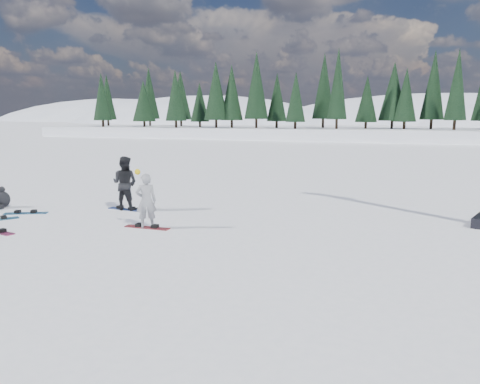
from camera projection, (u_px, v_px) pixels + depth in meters
name	position (u px, v px, depth m)	size (l,w,h in m)	color
ground	(78.00, 221.00, 15.68)	(420.00, 420.00, 0.00)	white
alpine_backdrop	(350.00, 156.00, 197.69)	(412.50, 227.00, 53.20)	white
snowboarder_woman	(146.00, 201.00, 14.60)	(0.76, 0.69, 1.88)	#98989C
snowboarder_man	(125.00, 183.00, 17.39)	(0.98, 0.76, 2.01)	black
seated_rider	(2.00, 200.00, 17.90)	(0.64, 1.00, 0.82)	black
snowboard_woman	(147.00, 228.00, 14.74)	(1.50, 0.28, 0.03)	maroon
snowboard_man	(126.00, 209.00, 17.56)	(1.50, 0.28, 0.03)	#1C3E9C
snowboard_loose_c	(26.00, 213.00, 16.87)	(1.50, 0.28, 0.03)	#1B6697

